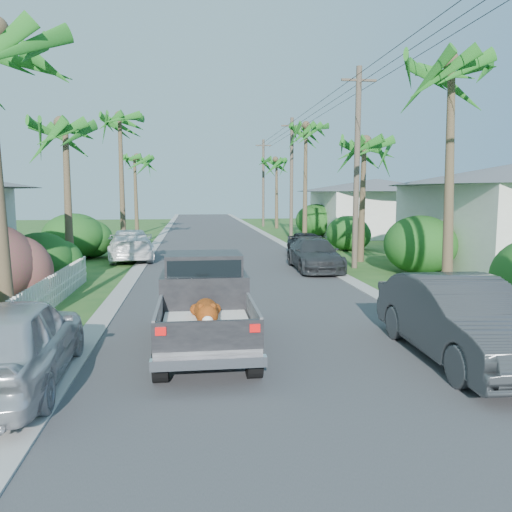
{
  "coord_description": "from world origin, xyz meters",
  "views": [
    {
      "loc": [
        -1.81,
        -9.07,
        3.39
      ],
      "look_at": [
        0.22,
        6.82,
        1.4
      ],
      "focal_mm": 35.0,
      "sensor_mm": 36.0,
      "label": 1
    }
  ],
  "objects": [
    {
      "name": "parked_car_lf",
      "position": [
        -5.0,
        17.06,
        0.79
      ],
      "size": [
        2.94,
        5.7,
        1.58
      ],
      "primitive_type": "imported",
      "rotation": [
        0.0,
        0.0,
        3.28
      ],
      "color": "white",
      "rests_on": "ground"
    },
    {
      "name": "road",
      "position": [
        0.0,
        25.0,
        0.01
      ],
      "size": [
        8.0,
        100.0,
        0.02
      ],
      "primitive_type": "cube",
      "color": "#38383A",
      "rests_on": "ground"
    },
    {
      "name": "shrub_r_d",
      "position": [
        8.0,
        30.0,
        1.3
      ],
      "size": [
        3.2,
        3.52,
        2.6
      ],
      "primitive_type": "ellipsoid",
      "color": "#14481B",
      "rests_on": "ground"
    },
    {
      "name": "parked_car_rn",
      "position": [
        3.6,
        0.24,
        0.84
      ],
      "size": [
        1.91,
        5.15,
        1.68
      ],
      "primitive_type": "imported",
      "rotation": [
        0.0,
        0.0,
        -0.03
      ],
      "color": "#2F3134",
      "rests_on": "ground"
    },
    {
      "name": "shrub_r_b",
      "position": [
        7.8,
        11.0,
        1.25
      ],
      "size": [
        3.0,
        3.3,
        2.5
      ],
      "primitive_type": "ellipsoid",
      "color": "#14481B",
      "rests_on": "ground"
    },
    {
      "name": "palm_r_b",
      "position": [
        6.6,
        15.0,
        5.95
      ],
      "size": [
        4.4,
        4.4,
        7.2
      ],
      "color": "brown",
      "rests_on": "ground"
    },
    {
      "name": "curb_left",
      "position": [
        -4.3,
        25.0,
        0.03
      ],
      "size": [
        0.6,
        100.0,
        0.06
      ],
      "primitive_type": "cube",
      "color": "#A5A39E",
      "rests_on": "ground"
    },
    {
      "name": "parked_car_rf",
      "position": [
        4.47,
        17.67,
        0.66
      ],
      "size": [
        1.86,
        3.98,
        1.32
      ],
      "primitive_type": "imported",
      "rotation": [
        0.0,
        0.0,
        0.08
      ],
      "color": "black",
      "rests_on": "ground"
    },
    {
      "name": "palm_r_c",
      "position": [
        6.2,
        26.0,
        8.11
      ],
      "size": [
        4.4,
        4.4,
        9.4
      ],
      "color": "brown",
      "rests_on": "ground"
    },
    {
      "name": "palm_r_d",
      "position": [
        6.5,
        40.0,
        6.74
      ],
      "size": [
        4.4,
        4.4,
        8.0
      ],
      "color": "brown",
      "rests_on": "ground"
    },
    {
      "name": "palm_l_c",
      "position": [
        -6.0,
        22.0,
        7.91
      ],
      "size": [
        4.4,
        4.4,
        9.2
      ],
      "color": "brown",
      "rests_on": "ground"
    },
    {
      "name": "parked_car_ln",
      "position": [
        -5.0,
        -0.15,
        0.81
      ],
      "size": [
        2.17,
        4.87,
        1.63
      ],
      "primitive_type": "imported",
      "rotation": [
        0.0,
        0.0,
        3.19
      ],
      "color": "silver",
      "rests_on": "ground"
    },
    {
      "name": "house_right_far",
      "position": [
        13.0,
        30.0,
        2.12
      ],
      "size": [
        9.0,
        8.0,
        4.6
      ],
      "color": "silver",
      "rests_on": "ground"
    },
    {
      "name": "palm_r_a",
      "position": [
        6.3,
        6.0,
        7.42
      ],
      "size": [
        4.4,
        4.4,
        8.7
      ],
      "color": "brown",
      "rests_on": "ground"
    },
    {
      "name": "utility_pole_b",
      "position": [
        5.6,
        13.0,
        4.6
      ],
      "size": [
        1.6,
        0.26,
        9.0
      ],
      "color": "brown",
      "rests_on": "ground"
    },
    {
      "name": "pickup_truck",
      "position": [
        -1.57,
        2.01,
        1.01
      ],
      "size": [
        1.98,
        5.12,
        2.06
      ],
      "color": "black",
      "rests_on": "ground"
    },
    {
      "name": "shrub_l_d",
      "position": [
        -8.0,
        18.0,
        1.2
      ],
      "size": [
        3.2,
        3.52,
        2.4
      ],
      "primitive_type": "ellipsoid",
      "color": "#14481B",
      "rests_on": "ground"
    },
    {
      "name": "curb_right",
      "position": [
        4.3,
        25.0,
        0.03
      ],
      "size": [
        0.6,
        100.0,
        0.06
      ],
      "primitive_type": "cube",
      "color": "#A5A39E",
      "rests_on": "ground"
    },
    {
      "name": "utility_pole_c",
      "position": [
        5.6,
        28.0,
        4.6
      ],
      "size": [
        1.6,
        0.26,
        9.0
      ],
      "color": "brown",
      "rests_on": "ground"
    },
    {
      "name": "utility_pole_d",
      "position": [
        5.6,
        43.0,
        4.6
      ],
      "size": [
        1.6,
        0.26,
        9.0
      ],
      "color": "brown",
      "rests_on": "ground"
    },
    {
      "name": "shrub_r_c",
      "position": [
        7.5,
        20.0,
        1.05
      ],
      "size": [
        2.6,
        2.86,
        2.1
      ],
      "primitive_type": "ellipsoid",
      "color": "#14481B",
      "rests_on": "ground"
    },
    {
      "name": "palm_l_d",
      "position": [
        -6.5,
        34.0,
        6.44
      ],
      "size": [
        4.4,
        4.4,
        7.7
      ],
      "color": "brown",
      "rests_on": "ground"
    },
    {
      "name": "parked_car_rm",
      "position": [
        3.6,
        12.58,
        0.69
      ],
      "size": [
        2.03,
        4.82,
        1.39
      ],
      "primitive_type": "imported",
      "rotation": [
        0.0,
        0.0,
        -0.02
      ],
      "color": "#2D2F32",
      "rests_on": "ground"
    },
    {
      "name": "ground",
      "position": [
        0.0,
        0.0,
        0.0
      ],
      "size": [
        120.0,
        120.0,
        0.0
      ],
      "primitive_type": "plane",
      "color": "#2A5A22",
      "rests_on": "ground"
    },
    {
      "name": "picket_fence",
      "position": [
        -6.0,
        5.5,
        0.5
      ],
      "size": [
        0.1,
        11.0,
        1.0
      ],
      "primitive_type": "cube",
      "color": "white",
      "rests_on": "ground"
    },
    {
      "name": "palm_l_b",
      "position": [
        -6.8,
        12.0,
        6.15
      ],
      "size": [
        4.4,
        4.4,
        7.4
      ],
      "color": "brown",
      "rests_on": "ground"
    },
    {
      "name": "shrub_l_c",
      "position": [
        -7.4,
        10.0,
        1.0
      ],
      "size": [
        2.4,
        2.64,
        2.0
      ],
      "primitive_type": "ellipsoid",
      "color": "#14481B",
      "rests_on": "ground"
    }
  ]
}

